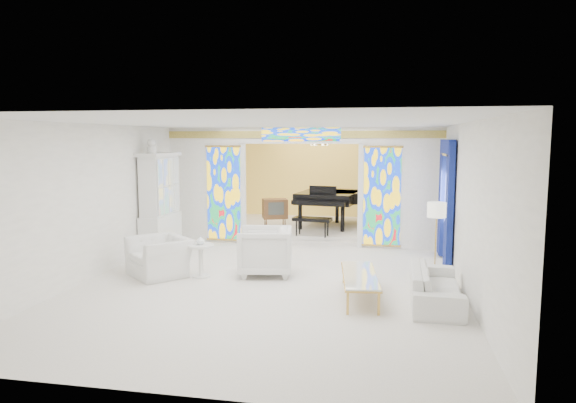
% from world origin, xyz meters
% --- Properties ---
extents(floor, '(12.00, 12.00, 0.00)m').
position_xyz_m(floor, '(0.00, 0.00, 0.00)').
color(floor, white).
rests_on(floor, ground).
extents(ceiling, '(7.00, 12.00, 0.02)m').
position_xyz_m(ceiling, '(0.00, 0.00, 3.00)').
color(ceiling, silver).
rests_on(ceiling, wall_back).
extents(wall_back, '(7.00, 0.02, 3.00)m').
position_xyz_m(wall_back, '(0.00, 6.00, 1.50)').
color(wall_back, white).
rests_on(wall_back, floor).
extents(wall_front, '(7.00, 0.02, 3.00)m').
position_xyz_m(wall_front, '(0.00, -6.00, 1.50)').
color(wall_front, white).
rests_on(wall_front, floor).
extents(wall_left, '(0.02, 12.00, 3.00)m').
position_xyz_m(wall_left, '(-3.50, 0.00, 1.50)').
color(wall_left, white).
rests_on(wall_left, floor).
extents(wall_right, '(0.02, 12.00, 3.00)m').
position_xyz_m(wall_right, '(3.50, 0.00, 1.50)').
color(wall_right, white).
rests_on(wall_right, floor).
extents(partition_wall, '(7.00, 0.22, 3.00)m').
position_xyz_m(partition_wall, '(0.00, 2.00, 1.65)').
color(partition_wall, white).
rests_on(partition_wall, floor).
extents(stained_glass_left, '(0.90, 0.04, 2.40)m').
position_xyz_m(stained_glass_left, '(-2.03, 1.89, 1.30)').
color(stained_glass_left, gold).
rests_on(stained_glass_left, partition_wall).
extents(stained_glass_right, '(0.90, 0.04, 2.40)m').
position_xyz_m(stained_glass_right, '(2.03, 1.89, 1.30)').
color(stained_glass_right, gold).
rests_on(stained_glass_right, partition_wall).
extents(stained_glass_transom, '(2.00, 0.04, 0.34)m').
position_xyz_m(stained_glass_transom, '(0.00, 1.89, 2.82)').
color(stained_glass_transom, gold).
rests_on(stained_glass_transom, partition_wall).
extents(alcove_platform, '(6.80, 3.80, 0.18)m').
position_xyz_m(alcove_platform, '(0.00, 4.10, 0.09)').
color(alcove_platform, white).
rests_on(alcove_platform, floor).
extents(gold_curtain_back, '(6.70, 0.10, 2.90)m').
position_xyz_m(gold_curtain_back, '(0.00, 5.88, 1.50)').
color(gold_curtain_back, '#FBD657').
rests_on(gold_curtain_back, wall_back).
extents(chandelier, '(0.48, 0.48, 0.30)m').
position_xyz_m(chandelier, '(0.20, 4.00, 2.55)').
color(chandelier, '#BB9141').
rests_on(chandelier, ceiling).
extents(blue_drapes, '(0.14, 1.85, 2.65)m').
position_xyz_m(blue_drapes, '(3.40, 0.70, 1.58)').
color(blue_drapes, navy).
rests_on(blue_drapes, wall_right).
extents(china_cabinet, '(0.56, 1.46, 2.72)m').
position_xyz_m(china_cabinet, '(-3.22, 0.60, 1.17)').
color(china_cabinet, white).
rests_on(china_cabinet, floor).
extents(armchair_left, '(1.55, 1.54, 0.76)m').
position_xyz_m(armchair_left, '(-2.29, -1.49, 0.38)').
color(armchair_left, silver).
rests_on(armchair_left, floor).
extents(armchair_right, '(1.21, 1.18, 0.96)m').
position_xyz_m(armchair_right, '(-0.24, -1.04, 0.48)').
color(armchair_right, silver).
rests_on(armchair_right, floor).
extents(sofa, '(0.84, 2.05, 0.59)m').
position_xyz_m(sofa, '(2.95, -2.28, 0.30)').
color(sofa, white).
rests_on(sofa, floor).
extents(side_table, '(0.63, 0.63, 0.65)m').
position_xyz_m(side_table, '(-1.45, -1.46, 0.43)').
color(side_table, white).
rests_on(side_table, floor).
extents(vase, '(0.22, 0.22, 0.17)m').
position_xyz_m(vase, '(-1.45, -1.46, 0.74)').
color(vase, silver).
rests_on(vase, side_table).
extents(coffee_table, '(0.78, 1.92, 0.42)m').
position_xyz_m(coffee_table, '(1.70, -2.22, 0.38)').
color(coffee_table, white).
rests_on(coffee_table, floor).
extents(floor_lamp, '(0.47, 0.47, 1.49)m').
position_xyz_m(floor_lamp, '(3.09, -0.61, 1.27)').
color(floor_lamp, '#BB9141').
rests_on(floor_lamp, floor).
extents(grand_piano, '(2.21, 3.16, 1.23)m').
position_xyz_m(grand_piano, '(0.64, 4.00, 1.01)').
color(grand_piano, black).
rests_on(grand_piano, alcove_platform).
extents(tv_console, '(0.82, 0.69, 0.81)m').
position_xyz_m(tv_console, '(-1.01, 3.49, 0.71)').
color(tv_console, brown).
rests_on(tv_console, alcove_platform).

